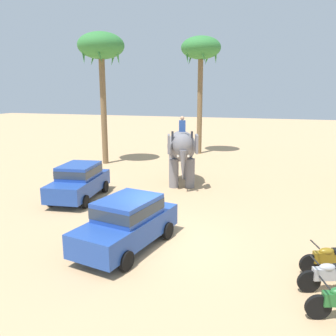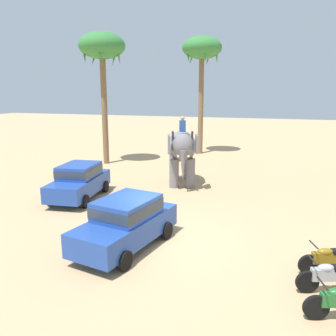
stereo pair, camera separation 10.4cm
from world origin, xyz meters
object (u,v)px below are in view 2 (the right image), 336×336
car_sedan_foreground (126,221)px  palm_tree_behind_elephant (102,50)px  motorcycle_second_in_row (331,276)px  palm_tree_left_of_road (202,52)px  car_parked_far_side (79,180)px  motorcycle_mid_row (330,259)px  elephant_with_mahout (182,150)px

car_sedan_foreground → palm_tree_behind_elephant: 15.94m
motorcycle_second_in_row → palm_tree_behind_elephant: bearing=135.8°
motorcycle_second_in_row → palm_tree_left_of_road: palm_tree_left_of_road is taller
car_sedan_foreground → palm_tree_behind_elephant: size_ratio=0.48×
car_parked_far_side → motorcycle_mid_row: car_parked_far_side is taller
motorcycle_mid_row → palm_tree_behind_elephant: bearing=138.3°
car_sedan_foreground → motorcycle_mid_row: car_sedan_foreground is taller
car_parked_far_side → palm_tree_behind_elephant: size_ratio=0.47×
car_sedan_foreground → car_parked_far_side: 6.19m
palm_tree_behind_elephant → elephant_with_mahout: bearing=-29.7°
palm_tree_behind_elephant → palm_tree_left_of_road: 8.36m
car_parked_far_side → motorcycle_mid_row: (10.76, -4.08, -0.46)m
motorcycle_mid_row → palm_tree_left_of_road: bearing=113.6°
elephant_with_mahout → palm_tree_behind_elephant: 9.89m
motorcycle_second_in_row → car_sedan_foreground: bearing=172.4°
car_parked_far_side → motorcycle_second_in_row: car_parked_far_side is taller
palm_tree_behind_elephant → palm_tree_left_of_road: (5.60, 6.20, 0.33)m
car_parked_far_side → palm_tree_left_of_road: (2.76, 14.24, 7.33)m
car_sedan_foreground → palm_tree_left_of_road: bearing=95.4°
car_sedan_foreground → motorcycle_mid_row: bearing=1.6°
car_sedan_foreground → motorcycle_mid_row: 6.28m
car_parked_far_side → elephant_with_mahout: (4.03, 4.12, 1.06)m
elephant_with_mahout → motorcycle_second_in_row: elephant_with_mahout is taller
elephant_with_mahout → motorcycle_second_in_row: (6.64, -9.20, -1.53)m
palm_tree_behind_elephant → motorcycle_second_in_row: bearing=-44.2°
motorcycle_second_in_row → palm_tree_behind_elephant: palm_tree_behind_elephant is taller
motorcycle_mid_row → palm_tree_left_of_road: size_ratio=0.18×
elephant_with_mahout → palm_tree_left_of_road: (-1.27, 10.12, 6.26)m
motorcycle_second_in_row → motorcycle_mid_row: size_ratio=1.00×
palm_tree_left_of_road → palm_tree_behind_elephant: bearing=-132.1°
car_sedan_foreground → motorcycle_mid_row: (6.26, 0.17, -0.46)m
palm_tree_behind_elephant → car_sedan_foreground: bearing=-59.2°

